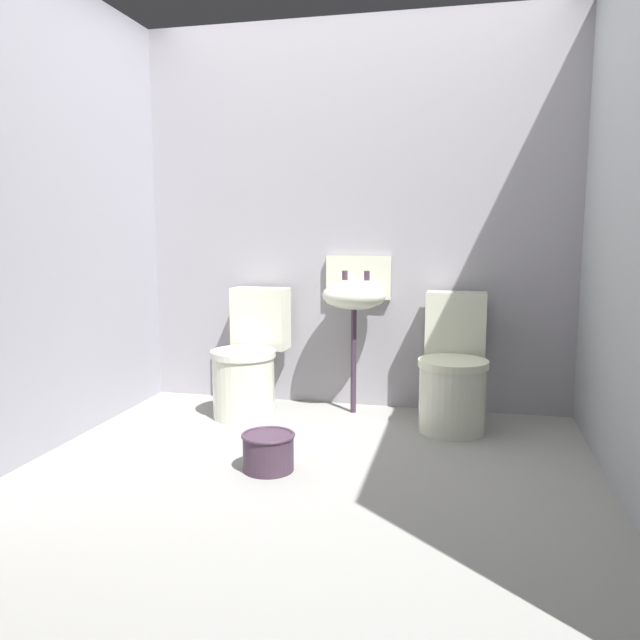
{
  "coord_description": "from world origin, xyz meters",
  "views": [
    {
      "loc": [
        0.72,
        -2.8,
        1.16
      ],
      "look_at": [
        0.0,
        0.32,
        0.7
      ],
      "focal_mm": 35.67,
      "sensor_mm": 36.0,
      "label": 1
    }
  ],
  "objects_px": {
    "sink": "(355,294)",
    "bucket": "(268,451)",
    "toilet_left": "(249,363)",
    "toilet_right": "(453,373)"
  },
  "relations": [
    {
      "from": "toilet_left",
      "to": "toilet_right",
      "type": "relative_size",
      "value": 1.0
    },
    {
      "from": "toilet_left",
      "to": "sink",
      "type": "relative_size",
      "value": 0.79
    },
    {
      "from": "toilet_left",
      "to": "toilet_right",
      "type": "xyz_separation_m",
      "value": [
        1.26,
        -0.0,
        0.0
      ]
    },
    {
      "from": "toilet_left",
      "to": "sink",
      "type": "height_order",
      "value": "sink"
    },
    {
      "from": "toilet_right",
      "to": "toilet_left",
      "type": "bearing_deg",
      "value": 0.66
    },
    {
      "from": "toilet_left",
      "to": "bucket",
      "type": "xyz_separation_m",
      "value": [
        0.41,
        -0.9,
        -0.23
      ]
    },
    {
      "from": "toilet_left",
      "to": "sink",
      "type": "bearing_deg",
      "value": -160.6
    },
    {
      "from": "toilet_right",
      "to": "sink",
      "type": "distance_m",
      "value": 0.78
    },
    {
      "from": "sink",
      "to": "bucket",
      "type": "distance_m",
      "value": 1.3
    },
    {
      "from": "toilet_right",
      "to": "bucket",
      "type": "relative_size",
      "value": 2.98
    }
  ]
}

